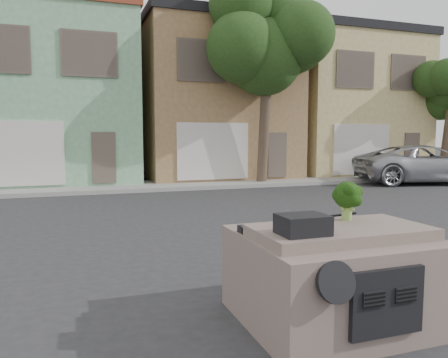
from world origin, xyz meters
TOP-DOWN VIEW (x-y plane):
  - ground_plane at (0.00, 0.00)m, footprint 120.00×120.00m
  - sidewalk at (0.00, 10.50)m, footprint 40.00×3.00m
  - townhouse_mint at (-3.50, 14.50)m, footprint 7.20×8.20m
  - townhouse_tan at (4.00, 14.50)m, footprint 7.20×8.20m
  - townhouse_beige at (11.50, 14.50)m, footprint 7.20×8.20m
  - silver_pickup at (12.09, 8.09)m, footprint 6.61×4.32m
  - tree_near at (5.00, 9.80)m, footprint 4.40×4.00m
  - tree_far at (15.00, 9.80)m, footprint 3.20×3.00m
  - car_dashboard at (0.00, -3.00)m, footprint 2.00×1.80m
  - instrument_hump at (-0.58, -3.35)m, footprint 0.48×0.38m
  - wiper_arm at (0.28, -2.62)m, footprint 0.69×0.15m
  - broccoli at (0.28, -2.86)m, footprint 0.46×0.46m

SIDE VIEW (x-z plane):
  - ground_plane at x=0.00m, z-range 0.00..0.00m
  - silver_pickup at x=12.09m, z-range -0.84..0.84m
  - sidewalk at x=0.00m, z-range 0.00..0.15m
  - car_dashboard at x=0.00m, z-range 0.00..1.12m
  - wiper_arm at x=0.28m, z-range 1.12..1.14m
  - instrument_hump at x=-0.58m, z-range 1.12..1.32m
  - broccoli at x=0.28m, z-range 1.12..1.59m
  - tree_far at x=15.00m, z-range 0.00..6.00m
  - townhouse_mint at x=-3.50m, z-range 0.00..7.55m
  - townhouse_tan at x=4.00m, z-range 0.00..7.55m
  - townhouse_beige at x=11.50m, z-range 0.00..7.55m
  - tree_near at x=5.00m, z-range 0.00..8.50m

